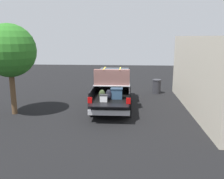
% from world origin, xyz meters
% --- Properties ---
extents(ground_plane, '(40.00, 40.00, 0.00)m').
position_xyz_m(ground_plane, '(0.00, 0.00, 0.00)').
color(ground_plane, black).
extents(pickup_truck, '(6.05, 2.06, 2.23)m').
position_xyz_m(pickup_truck, '(0.37, -0.00, 0.98)').
color(pickup_truck, black).
rests_on(pickup_truck, ground_plane).
extents(building_facade, '(9.30, 0.36, 3.91)m').
position_xyz_m(building_facade, '(-0.52, -4.25, 1.96)').
color(building_facade, beige).
rests_on(building_facade, ground_plane).
extents(tree_background, '(2.60, 2.60, 4.52)m').
position_xyz_m(tree_background, '(-1.72, 4.94, 3.20)').
color(tree_background, brown).
rests_on(tree_background, ground_plane).
extents(trash_can, '(0.60, 0.60, 0.98)m').
position_xyz_m(trash_can, '(3.34, -2.85, 0.50)').
color(trash_can, '#2D2D33').
rests_on(trash_can, ground_plane).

